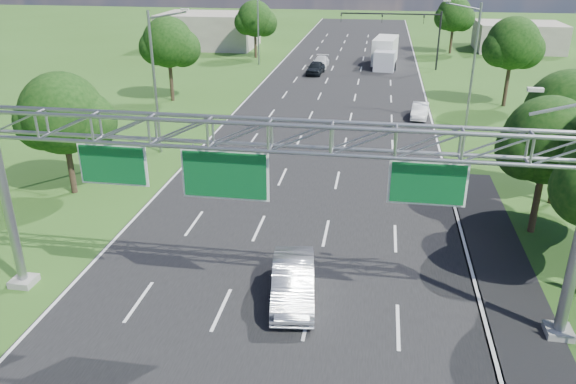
% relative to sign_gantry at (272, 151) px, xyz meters
% --- Properties ---
extents(ground, '(220.00, 220.00, 0.00)m').
position_rel_sign_gantry_xyz_m(ground, '(-0.33, 18.00, -6.89)').
color(ground, '#2A4F17').
rests_on(ground, ground).
extents(road, '(18.00, 180.00, 0.02)m').
position_rel_sign_gantry_xyz_m(road, '(-0.33, 18.00, -6.89)').
color(road, black).
rests_on(road, ground).
extents(road_flare, '(3.00, 30.00, 0.02)m').
position_rel_sign_gantry_xyz_m(road_flare, '(9.87, 2.00, -6.89)').
color(road_flare, black).
rests_on(road_flare, ground).
extents(sign_gantry, '(23.50, 1.00, 9.56)m').
position_rel_sign_gantry_xyz_m(sign_gantry, '(0.00, 0.00, 0.00)').
color(sign_gantry, gray).
rests_on(sign_gantry, ground).
extents(traffic_signal, '(12.21, 0.24, 7.00)m').
position_rel_sign_gantry_xyz_m(traffic_signal, '(7.15, 53.00, -1.72)').
color(traffic_signal, black).
rests_on(traffic_signal, ground).
extents(streetlight_l_near, '(2.97, 0.22, 10.16)m').
position_rel_sign_gantry_xyz_m(streetlight_l_near, '(-11.63, 18.00, -1.31)').
color(streetlight_l_near, gray).
rests_on(streetlight_l_near, ground).
extents(streetlight_l_far, '(2.97, 0.22, 10.16)m').
position_rel_sign_gantry_xyz_m(streetlight_l_far, '(-11.63, 53.00, -1.31)').
color(streetlight_l_far, gray).
rests_on(streetlight_l_far, ground).
extents(streetlight_r_mid, '(2.97, 0.22, 10.16)m').
position_rel_sign_gantry_xyz_m(streetlight_r_mid, '(10.97, 28.00, -1.31)').
color(streetlight_r_mid, gray).
rests_on(streetlight_r_mid, ground).
extents(tree_verge_la, '(5.76, 4.80, 7.40)m').
position_rel_sign_gantry_xyz_m(tree_verge_la, '(-14.25, 10.04, -2.13)').
color(tree_verge_la, '#2D2116').
rests_on(tree_verge_la, ground).
extents(tree_verge_lb, '(5.76, 4.80, 8.06)m').
position_rel_sign_gantry_xyz_m(tree_verge_lb, '(-16.25, 33.04, -1.48)').
color(tree_verge_lb, '#2D2116').
rests_on(tree_verge_lb, ground).
extents(tree_verge_lc, '(5.76, 4.80, 7.62)m').
position_rel_sign_gantry_xyz_m(tree_verge_lc, '(-13.25, 58.04, -1.92)').
color(tree_verge_lc, '#2D2116').
rests_on(tree_verge_lc, ground).
extents(tree_verge_rd, '(5.76, 4.80, 8.28)m').
position_rel_sign_gantry_xyz_m(tree_verge_rd, '(15.75, 36.04, -1.26)').
color(tree_verge_rd, '#2D2116').
rests_on(tree_verge_rd, ground).
extents(tree_verge_re, '(5.76, 4.80, 7.84)m').
position_rel_sign_gantry_xyz_m(tree_verge_re, '(13.75, 66.04, -1.70)').
color(tree_verge_re, '#2D2116').
rests_on(tree_verge_re, ground).
extents(building_left, '(14.00, 10.00, 5.00)m').
position_rel_sign_gantry_xyz_m(building_left, '(-22.33, 66.00, -4.39)').
color(building_left, gray).
rests_on(building_left, ground).
extents(building_right, '(12.00, 9.00, 4.00)m').
position_rel_sign_gantry_xyz_m(building_right, '(23.67, 70.00, -4.89)').
color(building_right, gray).
rests_on(building_right, ground).
extents(silver_sedan, '(2.41, 5.22, 1.66)m').
position_rel_sign_gantry_xyz_m(silver_sedan, '(0.67, 0.83, -6.06)').
color(silver_sedan, '#AFB3BC').
rests_on(silver_sedan, ground).
extents(car_queue_a, '(1.93, 4.61, 1.33)m').
position_rel_sign_gantry_xyz_m(car_queue_a, '(-3.67, 52.47, -6.23)').
color(car_queue_a, silver).
rests_on(car_queue_a, ground).
extents(car_queue_c, '(2.13, 4.51, 1.49)m').
position_rel_sign_gantry_xyz_m(car_queue_c, '(-3.83, 48.02, -6.15)').
color(car_queue_c, black).
rests_on(car_queue_c, ground).
extents(car_queue_d, '(1.81, 4.05, 1.29)m').
position_rel_sign_gantry_xyz_m(car_queue_d, '(7.49, 30.47, -6.25)').
color(car_queue_d, white).
rests_on(car_queue_d, ground).
extents(box_truck, '(3.41, 9.28, 3.41)m').
position_rel_sign_gantry_xyz_m(box_truck, '(4.32, 54.94, -5.26)').
color(box_truck, silver).
rests_on(box_truck, ground).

